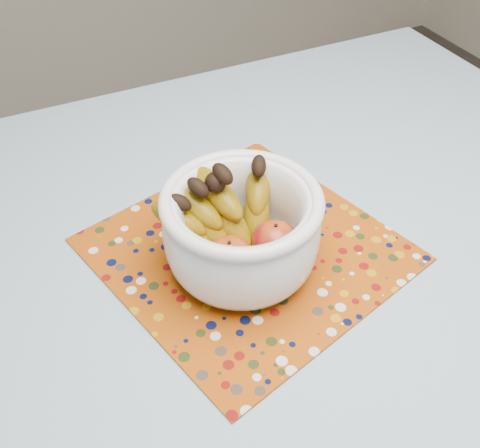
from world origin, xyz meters
The scene contains 4 objects.
table centered at (0.00, 0.00, 0.67)m, with size 1.20×1.20×0.75m.
tablecloth centered at (0.00, 0.00, 0.76)m, with size 1.32×1.32×0.01m, color #6386A5.
placemat centered at (-0.09, 0.10, 0.76)m, with size 0.41×0.41×0.00m, color #963E08.
fruit_bowl centered at (-0.12, 0.08, 0.84)m, with size 0.26×0.23×0.17m.
Camera 1 is at (-0.37, -0.45, 1.38)m, focal length 42.00 mm.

